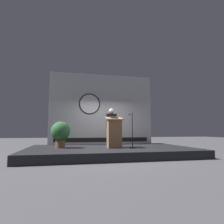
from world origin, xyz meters
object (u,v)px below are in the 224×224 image
Objects in this scene: microphone_stand at (132,135)px; potted_plant at (61,132)px; speaker_person at (111,127)px; podium at (114,132)px.

microphone_stand reaches higher than potted_plant.
speaker_person is 2.03m from potted_plant.
microphone_stand is 2.78m from potted_plant.
microphone_stand is (0.70, -0.58, -0.33)m from speaker_person.
podium is 0.70m from microphone_stand.
speaker_person is 1.15× the size of microphone_stand.
speaker_person is (-0.01, 0.48, 0.21)m from podium.
potted_plant is (-2.03, 0.46, 0.01)m from podium.
speaker_person is at bearing 0.56° from potted_plant.
speaker_person reaches higher than potted_plant.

